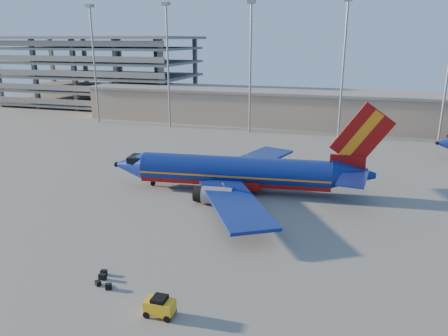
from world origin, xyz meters
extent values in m
plane|color=slate|center=(0.00, 0.00, 0.00)|extent=(220.00, 220.00, 0.00)
cube|color=gray|center=(10.00, 58.00, 4.00)|extent=(120.00, 15.00, 8.00)
cube|color=slate|center=(10.00, 58.00, 8.20)|extent=(122.00, 16.00, 0.60)
cube|color=slate|center=(-62.00, 74.00, 1.00)|extent=(60.00, 30.00, 0.70)
cube|color=slate|center=(-62.00, 74.00, 5.20)|extent=(60.00, 30.00, 0.70)
cube|color=slate|center=(-62.00, 74.00, 9.40)|extent=(60.00, 30.00, 0.70)
cube|color=slate|center=(-62.00, 74.00, 13.60)|extent=(60.00, 30.00, 0.70)
cube|color=slate|center=(-62.00, 74.00, 17.80)|extent=(60.00, 30.00, 0.70)
cube|color=slate|center=(-62.00, 74.00, 21.00)|extent=(62.00, 32.00, 0.80)
cube|color=slate|center=(-62.00, 87.00, 10.50)|extent=(1.20, 1.20, 21.00)
cylinder|color=gray|center=(-45.00, 46.00, 14.00)|extent=(0.44, 0.44, 28.00)
cube|color=gray|center=(-45.00, 46.00, 28.30)|extent=(1.60, 1.60, 0.70)
cylinder|color=gray|center=(-25.00, 46.00, 14.00)|extent=(0.44, 0.44, 28.00)
cube|color=gray|center=(-25.00, 46.00, 28.30)|extent=(1.60, 1.60, 0.70)
cylinder|color=gray|center=(-5.00, 46.00, 14.00)|extent=(0.44, 0.44, 28.00)
cube|color=gray|center=(-5.00, 46.00, 28.30)|extent=(1.60, 1.60, 0.70)
cylinder|color=gray|center=(15.00, 46.00, 14.00)|extent=(0.44, 0.44, 28.00)
cylinder|color=gray|center=(35.00, 46.00, 14.00)|extent=(0.44, 0.44, 28.00)
cylinder|color=navy|center=(3.05, 5.55, 2.97)|extent=(26.70, 7.19, 4.07)
cube|color=maroon|center=(3.05, 5.55, 1.93)|extent=(26.61, 6.42, 1.43)
cube|color=orange|center=(3.05, 5.55, 2.70)|extent=(26.70, 7.23, 0.24)
cone|color=navy|center=(-12.35, 3.71, 2.97)|extent=(5.07, 4.59, 4.07)
cube|color=black|center=(-10.93, 3.88, 4.02)|extent=(2.96, 3.15, 0.88)
cone|color=navy|center=(19.00, 7.47, 3.36)|extent=(6.16, 4.72, 4.07)
cube|color=maroon|center=(18.12, 7.36, 4.84)|extent=(4.66, 1.15, 2.42)
cube|color=maroon|center=(19.65, 7.55, 8.69)|extent=(8.06, 1.31, 8.78)
cube|color=orange|center=(19.44, 7.52, 8.69)|extent=(5.39, 1.10, 6.89)
cube|color=navy|center=(18.12, 11.13, 3.96)|extent=(5.40, 7.73, 0.24)
cube|color=navy|center=(19.01, 3.70, 3.96)|extent=(3.92, 7.31, 0.24)
cube|color=navy|center=(3.54, 15.36, 1.98)|extent=(10.29, 17.92, 0.39)
cube|color=navy|center=(5.84, -3.86, 1.98)|extent=(13.46, 17.46, 0.39)
cube|color=maroon|center=(3.60, 5.62, 1.49)|extent=(7.06, 5.05, 1.10)
cylinder|color=gray|center=(1.06, 11.08, 1.27)|extent=(4.21, 2.77, 2.31)
cylinder|color=gray|center=(2.42, -0.28, 1.27)|extent=(4.21, 2.77, 2.31)
cylinder|color=gray|center=(-8.96, 4.11, 0.61)|extent=(0.29, 0.29, 1.21)
cylinder|color=black|center=(-8.96, 4.11, 0.35)|extent=(0.73, 0.36, 0.70)
cylinder|color=black|center=(4.35, 8.59, 0.46)|extent=(0.99, 0.71, 0.92)
cylinder|color=black|center=(5.03, 2.91, 0.46)|extent=(0.99, 0.71, 0.92)
cone|color=navy|center=(34.73, 34.55, 2.63)|extent=(4.70, 4.32, 3.60)
cube|color=gold|center=(5.60, -24.12, 0.81)|extent=(2.28, 1.31, 1.08)
cube|color=black|center=(5.60, -24.12, 1.46)|extent=(1.09, 1.20, 0.38)
cylinder|color=black|center=(4.73, -23.53, 0.28)|extent=(0.56, 0.20, 0.56)
cylinder|color=black|center=(4.73, -24.72, 0.28)|extent=(0.56, 0.20, 0.56)
cylinder|color=black|center=(6.46, -23.52, 0.28)|extent=(0.56, 0.20, 0.56)
cylinder|color=black|center=(6.46, -24.71, 0.28)|extent=(0.56, 0.20, 0.56)
cube|color=black|center=(-1.50, -21.76, 0.21)|extent=(0.64, 0.61, 0.41)
cube|color=black|center=(-1.63, -20.81, 0.27)|extent=(0.65, 0.43, 0.55)
cube|color=black|center=(-0.26, -22.04, 0.27)|extent=(0.65, 0.58, 0.53)
cube|color=black|center=(-1.98, -20.06, 0.23)|extent=(0.64, 0.52, 0.47)
camera|label=1|loc=(19.12, -50.62, 20.75)|focal=35.00mm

